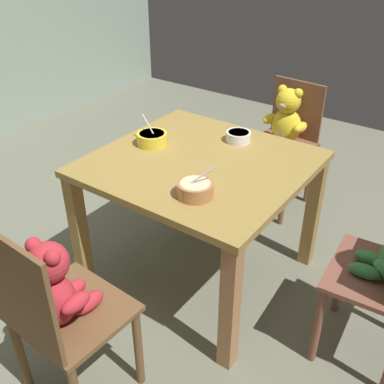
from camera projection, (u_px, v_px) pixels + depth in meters
The scene contains 7 objects.
ground_plane at pixel (199, 273), 2.59m from camera, with size 5.20×5.20×0.04m.
dining_table at pixel (200, 181), 2.27m from camera, with size 0.96×1.00×0.71m.
teddy_chair_near_left at pixel (56, 299), 1.64m from camera, with size 0.40×0.43×0.89m.
teddy_chair_near_right at pixel (285, 129), 2.94m from camera, with size 0.44×0.42×0.83m.
porridge_bowl_white_near_right at pixel (238, 136), 2.39m from camera, with size 0.13×0.13×0.05m.
porridge_bowl_yellow_far_center at pixel (152, 138), 2.35m from camera, with size 0.16×0.16×0.14m.
porridge_bowl_terracotta_near_left at pixel (195, 189), 1.92m from camera, with size 0.16×0.16×0.14m.
Camera 1 is at (-1.63, -1.11, 1.73)m, focal length 42.53 mm.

